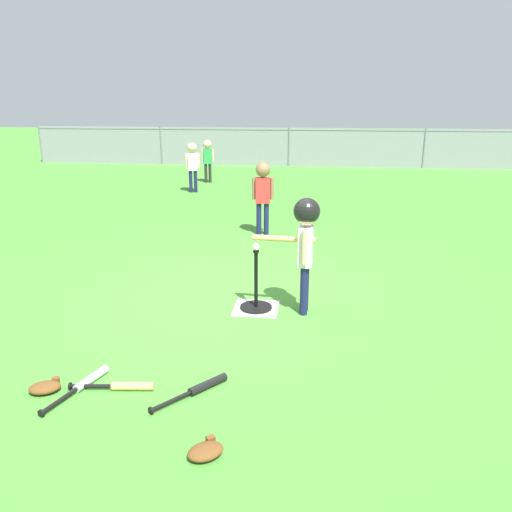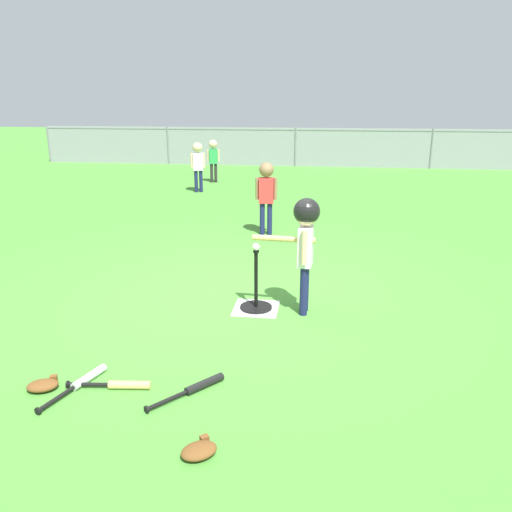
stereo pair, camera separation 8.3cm
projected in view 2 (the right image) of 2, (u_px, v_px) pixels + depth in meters
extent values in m
plane|color=#478C33|center=(232.00, 297.00, 5.37)|extent=(60.00, 60.00, 0.00)
cube|color=white|center=(256.00, 308.00, 5.07)|extent=(0.44, 0.44, 0.01)
cylinder|color=black|center=(256.00, 307.00, 5.07)|extent=(0.32, 0.32, 0.03)
cylinder|color=black|center=(256.00, 279.00, 4.98)|extent=(0.04, 0.04, 0.58)
cylinder|color=black|center=(256.00, 251.00, 4.89)|extent=(0.06, 0.06, 0.02)
sphere|color=white|center=(256.00, 247.00, 4.88)|extent=(0.07, 0.07, 0.07)
cylinder|color=#191E4C|center=(304.00, 291.00, 4.86)|extent=(0.08, 0.08, 0.49)
cylinder|color=#191E4C|center=(305.00, 287.00, 4.96)|extent=(0.08, 0.08, 0.49)
cube|color=white|center=(306.00, 246.00, 4.78)|extent=(0.14, 0.22, 0.38)
cylinder|color=beige|center=(304.00, 248.00, 4.64)|extent=(0.05, 0.05, 0.32)
cylinder|color=beige|center=(307.00, 240.00, 4.90)|extent=(0.05, 0.05, 0.32)
sphere|color=beige|center=(307.00, 214.00, 4.69)|extent=(0.22, 0.22, 0.22)
sphere|color=black|center=(307.00, 211.00, 4.68)|extent=(0.25, 0.25, 0.25)
cylinder|color=#DBB266|center=(284.00, 239.00, 4.80)|extent=(0.60, 0.10, 0.06)
cylinder|color=#191E4C|center=(201.00, 181.00, 11.26)|extent=(0.08, 0.08, 0.48)
cylinder|color=#191E4C|center=(196.00, 181.00, 11.24)|extent=(0.08, 0.08, 0.48)
cube|color=white|center=(198.00, 162.00, 11.13)|extent=(0.24, 0.19, 0.38)
cylinder|color=beige|center=(204.00, 160.00, 11.14)|extent=(0.05, 0.05, 0.32)
cylinder|color=beige|center=(192.00, 161.00, 11.09)|extent=(0.05, 0.05, 0.32)
sphere|color=beige|center=(197.00, 147.00, 11.03)|extent=(0.21, 0.21, 0.21)
cylinder|color=#191E4C|center=(270.00, 219.00, 7.74)|extent=(0.08, 0.08, 0.49)
cylinder|color=#191E4C|center=(263.00, 219.00, 7.75)|extent=(0.08, 0.08, 0.49)
cube|color=red|center=(266.00, 190.00, 7.62)|extent=(0.23, 0.15, 0.38)
cylinder|color=#8C6647|center=(275.00, 189.00, 7.60)|extent=(0.05, 0.05, 0.33)
cylinder|color=#8C6647|center=(257.00, 189.00, 7.61)|extent=(0.05, 0.05, 0.33)
sphere|color=#8C6647|center=(266.00, 170.00, 7.52)|extent=(0.22, 0.22, 0.22)
cylinder|color=#262626|center=(216.00, 173.00, 12.56)|extent=(0.07, 0.07, 0.46)
cylinder|color=#262626|center=(212.00, 173.00, 12.54)|extent=(0.07, 0.07, 0.46)
cube|color=green|center=(213.00, 156.00, 12.43)|extent=(0.23, 0.17, 0.36)
cylinder|color=beige|center=(218.00, 155.00, 12.44)|extent=(0.05, 0.05, 0.31)
cylinder|color=beige|center=(208.00, 155.00, 12.40)|extent=(0.05, 0.05, 0.31)
sphere|color=beige|center=(213.00, 144.00, 12.34)|extent=(0.20, 0.20, 0.20)
cylinder|color=silver|center=(89.00, 377.00, 3.77)|extent=(0.16, 0.32, 0.06)
cylinder|color=black|center=(56.00, 399.00, 3.50)|extent=(0.12, 0.31, 0.03)
cylinder|color=black|center=(38.00, 411.00, 3.36)|extent=(0.05, 0.03, 0.05)
cylinder|color=#DBB266|center=(130.00, 385.00, 3.66)|extent=(0.31, 0.09, 0.06)
cylinder|color=black|center=(88.00, 384.00, 3.67)|extent=(0.30, 0.06, 0.03)
cylinder|color=black|center=(68.00, 384.00, 3.68)|extent=(0.02, 0.05, 0.05)
cylinder|color=black|center=(205.00, 384.00, 3.68)|extent=(0.25, 0.28, 0.06)
cylinder|color=black|center=(167.00, 400.00, 3.48)|extent=(0.23, 0.26, 0.03)
cylinder|color=black|center=(146.00, 409.00, 3.38)|extent=(0.05, 0.04, 0.05)
ellipsoid|color=brown|center=(43.00, 386.00, 3.65)|extent=(0.26, 0.23, 0.07)
cube|color=brown|center=(54.00, 379.00, 3.73)|extent=(0.06, 0.05, 0.06)
ellipsoid|color=brown|center=(199.00, 451.00, 2.98)|extent=(0.27, 0.26, 0.07)
cube|color=brown|center=(205.00, 440.00, 3.07)|extent=(0.06, 0.06, 0.06)
cylinder|color=slate|center=(49.00, 144.00, 16.44)|extent=(0.06, 0.06, 1.15)
cylinder|color=slate|center=(168.00, 146.00, 15.93)|extent=(0.06, 0.06, 1.15)
cylinder|color=slate|center=(295.00, 147.00, 15.42)|extent=(0.06, 0.06, 1.15)
cylinder|color=slate|center=(431.00, 149.00, 14.90)|extent=(0.06, 0.06, 1.15)
cube|color=gray|center=(296.00, 130.00, 15.26)|extent=(16.00, 0.03, 0.03)
cube|color=gray|center=(295.00, 147.00, 15.42)|extent=(16.00, 0.01, 1.15)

